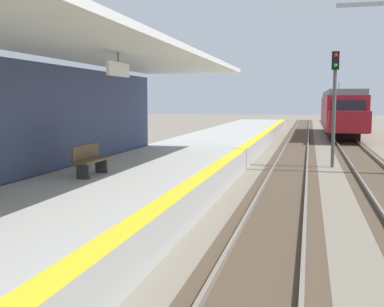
# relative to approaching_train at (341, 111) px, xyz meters

# --- Properties ---
(station_platform) EXTENTS (5.00, 80.00, 0.91)m
(station_platform) POSITION_rel_approaching_train_xyz_m (-7.80, -27.92, -1.73)
(station_platform) COLOR #A8A8A3
(station_platform) RESTS_ON ground
(station_building_with_canopy) EXTENTS (4.85, 24.00, 4.43)m
(station_building_with_canopy) POSITION_rel_approaching_train_xyz_m (-9.60, -34.46, 0.48)
(station_building_with_canopy) COLOR #4C4C4C
(station_building_with_canopy) RESTS_ON ground
(track_pair_nearest_platform) EXTENTS (2.34, 120.00, 0.16)m
(track_pair_nearest_platform) POSITION_rel_approaching_train_xyz_m (-3.40, -23.92, -2.13)
(track_pair_nearest_platform) COLOR #4C3D2D
(track_pair_nearest_platform) RESTS_ON ground
(track_pair_middle) EXTENTS (2.34, 120.00, 0.16)m
(track_pair_middle) POSITION_rel_approaching_train_xyz_m (-0.00, -23.92, -2.13)
(track_pair_middle) COLOR #4C3D2D
(track_pair_middle) RESTS_ON ground
(approaching_train) EXTENTS (2.93, 19.60, 4.76)m
(approaching_train) POSITION_rel_approaching_train_xyz_m (0.00, 0.00, 0.00)
(approaching_train) COLOR maroon
(approaching_train) RESTS_ON ground
(rail_signal_post) EXTENTS (0.32, 0.34, 5.20)m
(rail_signal_post) POSITION_rel_approaching_train_xyz_m (-1.57, -21.54, 1.02)
(rail_signal_post) COLOR #4C4C4C
(rail_signal_post) RESTS_ON ground
(platform_bench) EXTENTS (0.45, 1.60, 0.88)m
(platform_bench) POSITION_rel_approaching_train_xyz_m (-8.63, -31.89, -0.80)
(platform_bench) COLOR brown
(platform_bench) RESTS_ON station_platform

